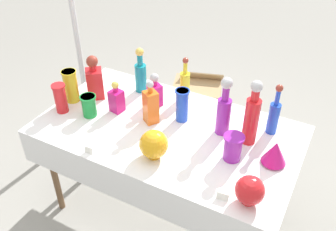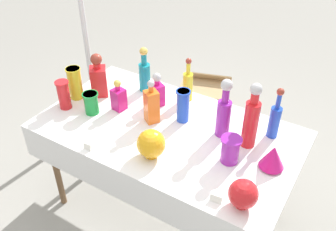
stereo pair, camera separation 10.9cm
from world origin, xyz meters
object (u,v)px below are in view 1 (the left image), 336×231
square_decanter_1 (94,80)px  slender_vase_2 (233,147)px  slender_vase_0 (89,105)px  square_decanter_2 (151,105)px  round_bowl_0 (154,144)px  tall_bottle_0 (252,116)px  slender_vase_1 (71,85)px  fluted_vase_0 (275,152)px  cardboard_box_behind_left (196,101)px  tall_bottle_3 (185,84)px  tall_bottle_1 (141,74)px  round_bowl_1 (250,190)px  square_decanter_0 (155,92)px  tall_bottle_4 (224,110)px  slender_vase_4 (182,104)px  slender_vase_3 (60,97)px  square_decanter_3 (116,99)px  tall_bottle_2 (274,115)px  canopy_pole (78,43)px

square_decanter_1 → slender_vase_2: bearing=-8.5°
square_decanter_1 → slender_vase_0: (0.10, -0.20, -0.06)m
square_decanter_2 → round_bowl_0: size_ratio=1.74×
tall_bottle_0 → square_decanter_1: bearing=-178.5°
slender_vase_1 → slender_vase_2: 1.17m
fluted_vase_0 → cardboard_box_behind_left: fluted_vase_0 is taller
tall_bottle_3 → tall_bottle_1: bearing=-171.0°
round_bowl_1 → cardboard_box_behind_left: size_ratio=0.29×
tall_bottle_1 → fluted_vase_0: tall_bottle_1 is taller
square_decanter_0 → tall_bottle_1: bearing=147.7°
tall_bottle_4 → fluted_vase_0: 0.38m
slender_vase_2 → slender_vase_4: size_ratio=0.72×
tall_bottle_1 → slender_vase_3: size_ratio=1.66×
slender_vase_4 → cardboard_box_behind_left: (-0.34, 1.03, -0.69)m
square_decanter_2 → tall_bottle_0: bearing=9.4°
square_decanter_1 → tall_bottle_3: bearing=25.4°
slender_vase_4 → fluted_vase_0: slender_vase_4 is taller
square_decanter_0 → square_decanter_3: square_decanter_0 is taller
tall_bottle_4 → slender_vase_1: bearing=-171.5°
tall_bottle_0 → fluted_vase_0: (0.18, -0.11, -0.11)m
square_decanter_0 → slender_vase_2: bearing=-22.0°
slender_vase_4 → slender_vase_3: bearing=-158.9°
tall_bottle_1 → cardboard_box_behind_left: tall_bottle_1 is taller
square_decanter_1 → square_decanter_3: (0.23, -0.07, -0.05)m
tall_bottle_1 → slender_vase_0: 0.44m
square_decanter_2 → cardboard_box_behind_left: size_ratio=0.55×
square_decanter_3 → slender_vase_0: square_decanter_3 is taller
slender_vase_0 → round_bowl_1: size_ratio=0.94×
slender_vase_2 → fluted_vase_0: size_ratio=1.09×
tall_bottle_4 → tall_bottle_2: bearing=28.5°
tall_bottle_3 → slender_vase_0: tall_bottle_3 is taller
tall_bottle_0 → slender_vase_1: bearing=-173.2°
tall_bottle_4 → round_bowl_1: bearing=-55.1°
tall_bottle_4 → round_bowl_0: size_ratio=2.24×
tall_bottle_2 → tall_bottle_3: tall_bottle_2 is taller
tall_bottle_4 → slender_vase_1: tall_bottle_4 is taller
slender_vase_3 → tall_bottle_3: bearing=38.4°
square_decanter_1 → fluted_vase_0: size_ratio=2.15×
slender_vase_4 → round_bowl_0: bearing=-87.5°
square_decanter_0 → square_decanter_3: bearing=-136.9°
tall_bottle_0 → slender_vase_2: size_ratio=2.63×
tall_bottle_1 → square_decanter_3: tall_bottle_1 is taller
square_decanter_0 → round_bowl_0: size_ratio=1.40×
tall_bottle_2 → square_decanter_3: tall_bottle_2 is taller
slender_vase_0 → slender_vase_2: 0.96m
square_decanter_0 → slender_vase_1: 0.57m
square_decanter_2 → canopy_pole: size_ratio=0.13×
slender_vase_3 → fluted_vase_0: size_ratio=1.37×
slender_vase_0 → fluted_vase_0: bearing=5.7°
square_decanter_0 → fluted_vase_0: (0.86, -0.19, -0.02)m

